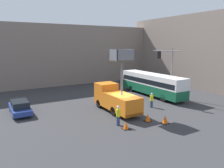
{
  "coord_description": "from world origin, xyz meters",
  "views": [
    {
      "loc": [
        -12.62,
        -18.84,
        7.41
      ],
      "look_at": [
        -0.41,
        1.93,
        2.97
      ],
      "focal_mm": 35.0,
      "sensor_mm": 36.0,
      "label": 1
    }
  ],
  "objects_px": {
    "road_worker_near_truck": "(118,116)",
    "traffic_light_pole": "(168,65)",
    "city_bus": "(152,83)",
    "road_worker_directing": "(152,100)",
    "traffic_cone_mid_road": "(165,119)",
    "parked_car_curbside": "(20,107)",
    "utility_truck": "(116,98)",
    "traffic_cone_far_side": "(126,126)",
    "traffic_cone_near_truck": "(148,118)"
  },
  "relations": [
    {
      "from": "road_worker_directing",
      "to": "parked_car_curbside",
      "type": "distance_m",
      "value": 14.76
    },
    {
      "from": "utility_truck",
      "to": "traffic_light_pole",
      "type": "bearing_deg",
      "value": 6.74
    },
    {
      "from": "road_worker_directing",
      "to": "traffic_light_pole",
      "type": "bearing_deg",
      "value": -129.44
    },
    {
      "from": "city_bus",
      "to": "traffic_light_pole",
      "type": "xyz_separation_m",
      "value": [
        0.18,
        -2.79,
        2.77
      ]
    },
    {
      "from": "traffic_light_pole",
      "to": "road_worker_near_truck",
      "type": "xyz_separation_m",
      "value": [
        -10.71,
        -4.83,
        -3.67
      ]
    },
    {
      "from": "traffic_light_pole",
      "to": "traffic_cone_mid_road",
      "type": "bearing_deg",
      "value": -134.75
    },
    {
      "from": "traffic_cone_mid_road",
      "to": "road_worker_directing",
      "type": "bearing_deg",
      "value": 63.55
    },
    {
      "from": "traffic_light_pole",
      "to": "road_worker_near_truck",
      "type": "relative_size",
      "value": 3.64
    },
    {
      "from": "traffic_light_pole",
      "to": "road_worker_near_truck",
      "type": "height_order",
      "value": "traffic_light_pole"
    },
    {
      "from": "city_bus",
      "to": "traffic_light_pole",
      "type": "distance_m",
      "value": 3.93
    },
    {
      "from": "road_worker_near_truck",
      "to": "traffic_cone_far_side",
      "type": "bearing_deg",
      "value": -93.84
    },
    {
      "from": "traffic_cone_mid_road",
      "to": "traffic_light_pole",
      "type": "bearing_deg",
      "value": 45.25
    },
    {
      "from": "traffic_light_pole",
      "to": "traffic_cone_mid_road",
      "type": "height_order",
      "value": "traffic_light_pole"
    },
    {
      "from": "road_worker_near_truck",
      "to": "traffic_light_pole",
      "type": "bearing_deg",
      "value": 15.19
    },
    {
      "from": "road_worker_near_truck",
      "to": "road_worker_directing",
      "type": "relative_size",
      "value": 1.08
    },
    {
      "from": "city_bus",
      "to": "parked_car_curbside",
      "type": "bearing_deg",
      "value": 98.86
    },
    {
      "from": "traffic_cone_far_side",
      "to": "traffic_light_pole",
      "type": "bearing_deg",
      "value": 29.28
    },
    {
      "from": "traffic_cone_mid_road",
      "to": "traffic_cone_far_side",
      "type": "xyz_separation_m",
      "value": [
        -4.04,
        0.68,
        -0.05
      ]
    },
    {
      "from": "city_bus",
      "to": "traffic_cone_near_truck",
      "type": "bearing_deg",
      "value": 148.26
    },
    {
      "from": "traffic_light_pole",
      "to": "traffic_cone_mid_road",
      "type": "distance_m",
      "value": 10.25
    },
    {
      "from": "utility_truck",
      "to": "traffic_cone_far_side",
      "type": "bearing_deg",
      "value": -111.38
    },
    {
      "from": "traffic_cone_far_side",
      "to": "road_worker_directing",
      "type": "bearing_deg",
      "value": 32.42
    },
    {
      "from": "traffic_light_pole",
      "to": "traffic_cone_far_side",
      "type": "bearing_deg",
      "value": -150.72
    },
    {
      "from": "traffic_light_pole",
      "to": "traffic_cone_near_truck",
      "type": "relative_size",
      "value": 8.86
    },
    {
      "from": "parked_car_curbside",
      "to": "traffic_cone_mid_road",
      "type": "bearing_deg",
      "value": -41.18
    },
    {
      "from": "road_worker_near_truck",
      "to": "traffic_cone_mid_road",
      "type": "distance_m",
      "value": 4.55
    },
    {
      "from": "traffic_light_pole",
      "to": "traffic_cone_near_truck",
      "type": "bearing_deg",
      "value": -144.95
    },
    {
      "from": "traffic_cone_mid_road",
      "to": "parked_car_curbside",
      "type": "distance_m",
      "value": 15.19
    },
    {
      "from": "road_worker_near_truck",
      "to": "parked_car_curbside",
      "type": "xyz_separation_m",
      "value": [
        -7.29,
        8.2,
        -0.2
      ]
    },
    {
      "from": "city_bus",
      "to": "traffic_cone_far_side",
      "type": "bearing_deg",
      "value": 140.7
    },
    {
      "from": "road_worker_near_truck",
      "to": "traffic_cone_near_truck",
      "type": "xyz_separation_m",
      "value": [
        3.07,
        -0.53,
        -0.58
      ]
    },
    {
      "from": "utility_truck",
      "to": "road_worker_directing",
      "type": "height_order",
      "value": "utility_truck"
    },
    {
      "from": "traffic_cone_mid_road",
      "to": "traffic_cone_far_side",
      "type": "distance_m",
      "value": 4.09
    },
    {
      "from": "traffic_cone_near_truck",
      "to": "road_worker_near_truck",
      "type": "bearing_deg",
      "value": 170.13
    },
    {
      "from": "traffic_light_pole",
      "to": "traffic_cone_near_truck",
      "type": "height_order",
      "value": "traffic_light_pole"
    },
    {
      "from": "road_worker_near_truck",
      "to": "traffic_cone_far_side",
      "type": "height_order",
      "value": "road_worker_near_truck"
    },
    {
      "from": "road_worker_directing",
      "to": "traffic_cone_near_truck",
      "type": "distance_m",
      "value": 4.91
    },
    {
      "from": "traffic_cone_far_side",
      "to": "city_bus",
      "type": "bearing_deg",
      "value": 39.96
    },
    {
      "from": "traffic_cone_near_truck",
      "to": "parked_car_curbside",
      "type": "distance_m",
      "value": 13.55
    },
    {
      "from": "road_worker_directing",
      "to": "parked_car_curbside",
      "type": "bearing_deg",
      "value": 5.56
    },
    {
      "from": "traffic_light_pole",
      "to": "road_worker_near_truck",
      "type": "distance_m",
      "value": 12.31
    },
    {
      "from": "utility_truck",
      "to": "city_bus",
      "type": "height_order",
      "value": "utility_truck"
    },
    {
      "from": "city_bus",
      "to": "road_worker_directing",
      "type": "xyz_separation_m",
      "value": [
        -4.03,
        -4.67,
        -0.98
      ]
    },
    {
      "from": "city_bus",
      "to": "utility_truck",
      "type": "bearing_deg",
      "value": 124.91
    },
    {
      "from": "traffic_cone_mid_road",
      "to": "parked_car_curbside",
      "type": "relative_size",
      "value": 0.17
    },
    {
      "from": "traffic_cone_mid_road",
      "to": "city_bus",
      "type": "bearing_deg",
      "value": 55.83
    },
    {
      "from": "road_worker_directing",
      "to": "parked_car_curbside",
      "type": "relative_size",
      "value": 0.37
    },
    {
      "from": "parked_car_curbside",
      "to": "traffic_cone_far_side",
      "type": "bearing_deg",
      "value": -51.58
    },
    {
      "from": "traffic_light_pole",
      "to": "traffic_cone_far_side",
      "type": "relative_size",
      "value": 9.74
    },
    {
      "from": "city_bus",
      "to": "road_worker_directing",
      "type": "relative_size",
      "value": 6.63
    }
  ]
}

